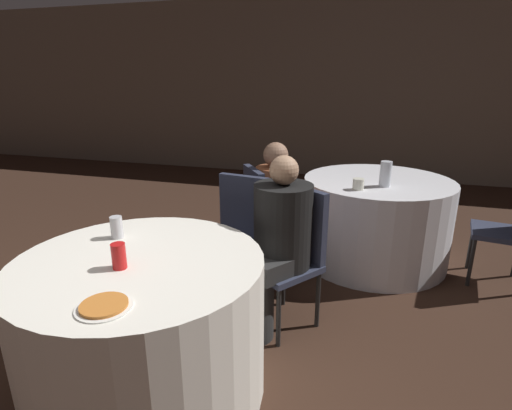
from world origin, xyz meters
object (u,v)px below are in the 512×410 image
chair_near_north (239,229)px  chair_far_southwest (264,214)px  table_near (145,326)px  bottle_far (385,174)px  chair_near_northeast (293,246)px  soda_can_silver (117,227)px  soda_can_red (119,256)px  pizza_plate_near (104,306)px  table_far (375,220)px  person_floral_shirt (284,211)px  person_black_shirt (275,245)px

chair_near_north → chair_far_southwest: (0.09, 0.36, 0.00)m
table_near → chair_near_north: (0.17, 1.02, 0.17)m
bottle_far → chair_near_northeast: bearing=-121.2°
soda_can_silver → soda_can_red: size_ratio=1.00×
chair_far_southwest → pizza_plate_near: (-0.15, -1.79, 0.21)m
soda_can_red → bottle_far: bearing=57.2°
table_near → soda_can_red: 0.45m
table_far → bottle_far: bottle_far is taller
person_floral_shirt → soda_can_red: 1.66m
chair_near_north → pizza_plate_near: bearing=96.9°
table_near → soda_can_silver: size_ratio=10.05×
soda_can_silver → chair_near_northeast: bearing=35.5°
chair_near_north → pizza_plate_near: size_ratio=4.23×
chair_near_north → person_black_shirt: (0.34, -0.31, 0.05)m
chair_near_northeast → bottle_far: 1.12m
table_near → table_far: same height
chair_near_northeast → soda_can_silver: bearing=71.5°
table_far → chair_near_northeast: chair_near_northeast is taller
soda_can_silver → soda_can_red: bearing=-53.8°
soda_can_red → person_black_shirt: bearing=55.9°
chair_far_southwest → soda_can_red: (-0.29, -1.48, 0.27)m
person_floral_shirt → chair_near_north: bearing=-61.1°
chair_near_north → soda_can_red: 1.17m
chair_near_north → soda_can_silver: size_ratio=7.57×
chair_near_north → person_black_shirt: bearing=147.3°
chair_near_north → table_far: bearing=-125.2°
table_near → chair_far_southwest: (0.26, 1.38, 0.17)m
person_black_shirt → pizza_plate_near: size_ratio=5.27×
bottle_far → soda_can_silver: bearing=-132.8°
table_far → chair_near_north: (-0.95, -0.96, 0.17)m
table_far → chair_near_northeast: size_ratio=1.38×
person_floral_shirt → soda_can_silver: 1.45m
person_black_shirt → table_near: bearing=90.0°
person_floral_shirt → soda_can_red: person_floral_shirt is taller
person_black_shirt → person_floral_shirt: 0.78m
person_black_shirt → soda_can_red: (-0.55, -0.81, 0.22)m
soda_can_silver → table_far: bearing=51.9°
chair_near_north → person_floral_shirt: bearing=-106.9°
table_far → person_black_shirt: size_ratio=1.11×
soda_can_red → soda_can_silver: bearing=126.2°
chair_near_north → person_black_shirt: person_black_shirt is taller
chair_near_north → person_floral_shirt: size_ratio=0.83×
person_black_shirt → pizza_plate_near: person_black_shirt is taller
chair_near_north → person_black_shirt: size_ratio=0.80×
table_near → person_black_shirt: bearing=53.9°
chair_near_northeast → person_floral_shirt: 0.68m
person_floral_shirt → table_far: bearing=90.0°
chair_near_north → soda_can_silver: bearing=71.2°
chair_far_southwest → soda_can_silver: chair_far_southwest is taller
chair_near_north → soda_can_red: size_ratio=7.57×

